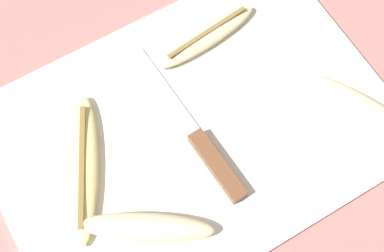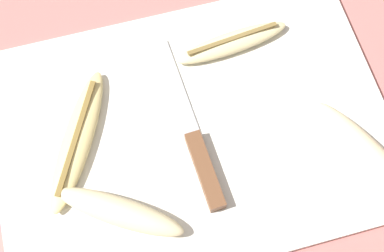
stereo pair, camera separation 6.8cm
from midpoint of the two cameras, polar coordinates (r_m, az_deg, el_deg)
ground_plane at (r=0.70m, az=-2.76°, el=-1.02°), size 4.00×4.00×0.00m
cutting_board at (r=0.69m, az=-2.78°, el=-0.84°), size 0.51×0.36×0.01m
knife at (r=0.67m, az=-1.39°, el=-2.88°), size 0.04×0.25×0.02m
banana_golden_short at (r=0.68m, az=-14.34°, el=-4.71°), size 0.12×0.19×0.02m
banana_pale_long at (r=0.70m, az=16.06°, el=0.60°), size 0.12×0.20×0.03m
banana_soft_right at (r=0.74m, az=-1.07°, el=9.25°), size 0.16×0.05×0.02m
banana_cream_curved at (r=0.64m, az=-7.90°, el=-11.06°), size 0.15×0.12×0.03m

